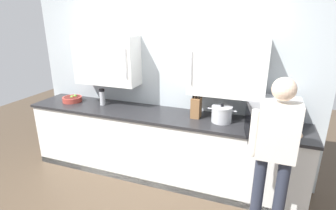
{
  "coord_description": "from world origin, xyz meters",
  "views": [
    {
      "loc": [
        1.23,
        -2.09,
        2.13
      ],
      "look_at": [
        0.15,
        0.81,
        1.08
      ],
      "focal_mm": 28.03,
      "sensor_mm": 36.0,
      "label": 1
    }
  ],
  "objects_px": {
    "thermos_flask": "(102,97)",
    "fruit_bowl": "(72,99)",
    "microwave_oven": "(271,113)",
    "knife_block": "(196,108)",
    "person_figure": "(275,149)",
    "stock_pot": "(222,114)"
  },
  "relations": [
    {
      "from": "microwave_oven",
      "to": "thermos_flask",
      "type": "bearing_deg",
      "value": 179.56
    },
    {
      "from": "thermos_flask",
      "to": "fruit_bowl",
      "type": "height_order",
      "value": "thermos_flask"
    },
    {
      "from": "microwave_oven",
      "to": "person_figure",
      "type": "relative_size",
      "value": 0.45
    },
    {
      "from": "thermos_flask",
      "to": "knife_block",
      "type": "xyz_separation_m",
      "value": [
        1.37,
        -0.0,
        0.01
      ]
    },
    {
      "from": "fruit_bowl",
      "to": "person_figure",
      "type": "height_order",
      "value": "person_figure"
    },
    {
      "from": "thermos_flask",
      "to": "stock_pot",
      "type": "distance_m",
      "value": 1.69
    },
    {
      "from": "knife_block",
      "to": "fruit_bowl",
      "type": "distance_m",
      "value": 1.88
    },
    {
      "from": "knife_block",
      "to": "person_figure",
      "type": "height_order",
      "value": "person_figure"
    },
    {
      "from": "thermos_flask",
      "to": "stock_pot",
      "type": "height_order",
      "value": "thermos_flask"
    },
    {
      "from": "person_figure",
      "to": "thermos_flask",
      "type": "bearing_deg",
      "value": 163.13
    },
    {
      "from": "thermos_flask",
      "to": "fruit_bowl",
      "type": "relative_size",
      "value": 0.83
    },
    {
      "from": "knife_block",
      "to": "stock_pot",
      "type": "relative_size",
      "value": 0.93
    },
    {
      "from": "person_figure",
      "to": "microwave_oven",
      "type": "bearing_deg",
      "value": 94.16
    },
    {
      "from": "fruit_bowl",
      "to": "knife_block",
      "type": "bearing_deg",
      "value": 0.65
    },
    {
      "from": "thermos_flask",
      "to": "fruit_bowl",
      "type": "bearing_deg",
      "value": -177.49
    },
    {
      "from": "microwave_oven",
      "to": "knife_block",
      "type": "xyz_separation_m",
      "value": [
        -0.86,
        0.02,
        -0.04
      ]
    },
    {
      "from": "thermos_flask",
      "to": "person_figure",
      "type": "xyz_separation_m",
      "value": [
        2.28,
        -0.69,
        -0.05
      ]
    },
    {
      "from": "person_figure",
      "to": "fruit_bowl",
      "type": "bearing_deg",
      "value": 166.52
    },
    {
      "from": "thermos_flask",
      "to": "stock_pot",
      "type": "xyz_separation_m",
      "value": [
        1.69,
        -0.04,
        -0.02
      ]
    },
    {
      "from": "knife_block",
      "to": "stock_pot",
      "type": "xyz_separation_m",
      "value": [
        0.32,
        -0.04,
        -0.03
      ]
    },
    {
      "from": "knife_block",
      "to": "person_figure",
      "type": "distance_m",
      "value": 1.14
    },
    {
      "from": "microwave_oven",
      "to": "knife_block",
      "type": "height_order",
      "value": "microwave_oven"
    }
  ]
}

